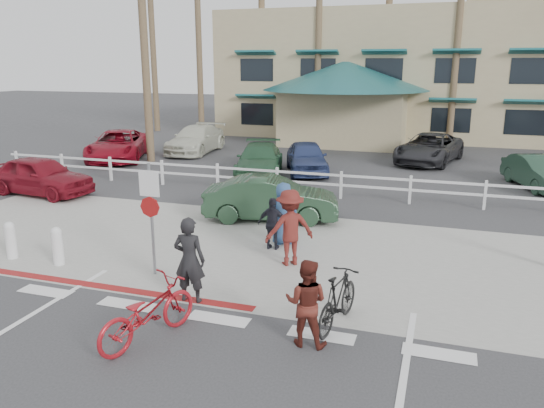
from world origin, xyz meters
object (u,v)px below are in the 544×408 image
(bike_red, at_px, (147,312))
(car_red_compact, at_px, (40,176))
(bike_black, at_px, (338,300))
(car_white_sedan, at_px, (271,199))
(sign_post, at_px, (152,214))

(bike_red, distance_m, car_red_compact, 12.49)
(bike_black, xyz_separation_m, car_white_sedan, (-3.32, 6.14, 0.15))
(sign_post, xyz_separation_m, car_white_sedan, (1.17, 5.00, -0.77))
(sign_post, height_order, bike_black, sign_post)
(bike_black, height_order, car_white_sedan, car_white_sedan)
(bike_red, relative_size, car_red_compact, 0.50)
(bike_black, bearing_deg, bike_red, 37.78)
(bike_red, relative_size, car_white_sedan, 0.51)
(bike_red, xyz_separation_m, car_red_compact, (-9.42, 8.20, 0.16))
(car_white_sedan, height_order, car_red_compact, car_red_compact)
(car_white_sedan, bearing_deg, car_red_compact, 73.98)
(car_red_compact, bearing_deg, car_white_sedan, -86.64)
(sign_post, xyz_separation_m, car_red_compact, (-7.96, 5.49, -0.74))
(sign_post, bearing_deg, car_white_sedan, 76.88)
(bike_red, xyz_separation_m, car_white_sedan, (-0.30, 7.71, 0.13))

